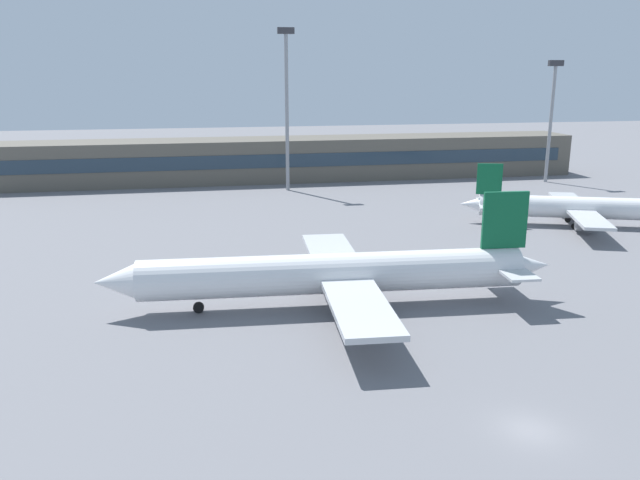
{
  "coord_description": "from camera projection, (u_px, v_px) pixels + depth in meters",
  "views": [
    {
      "loc": [
        -20.82,
        -34.52,
        23.17
      ],
      "look_at": [
        -6.66,
        40.0,
        3.0
      ],
      "focal_mm": 35.84,
      "sensor_mm": 36.0,
      "label": 1
    }
  ],
  "objects": [
    {
      "name": "airplane_near",
      "position": [
        330.0,
        274.0,
        63.86
      ],
      "size": [
        46.24,
        32.26,
        11.42
      ],
      "color": "white",
      "rests_on": "ground_plane"
    },
    {
      "name": "floodlight_tower_west",
      "position": [
        551.0,
        113.0,
        133.66
      ],
      "size": [
        3.2,
        0.8,
        25.26
      ],
      "color": "gray",
      "rests_on": "ground_plane"
    },
    {
      "name": "airplane_mid",
      "position": [
        586.0,
        208.0,
        97.51
      ],
      "size": [
        36.44,
        26.07,
        9.34
      ],
      "color": "white",
      "rests_on": "ground_plane"
    },
    {
      "name": "floodlight_tower_east",
      "position": [
        287.0,
        100.0,
        123.35
      ],
      "size": [
        3.2,
        0.8,
        31.06
      ],
      "color": "gray",
      "rests_on": "ground_plane"
    },
    {
      "name": "ground_plane",
      "position": [
        372.0,
        260.0,
        80.47
      ],
      "size": [
        400.0,
        400.0,
        0.0
      ],
      "primitive_type": "plane",
      "color": "slate"
    },
    {
      "name": "terminal_building",
      "position": [
        296.0,
        159.0,
        139.56
      ],
      "size": [
        124.48,
        12.13,
        9.0
      ],
      "color": "#5B564C",
      "rests_on": "ground_plane"
    }
  ]
}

